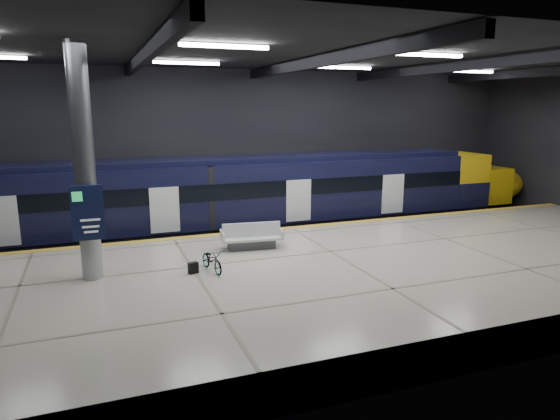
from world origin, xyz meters
TOP-DOWN VIEW (x-y plane):
  - ground at (0.00, 0.00)m, footprint 30.00×30.00m
  - room_shell at (-0.00, 0.00)m, footprint 30.10×16.10m
  - platform at (0.00, -2.50)m, footprint 30.00×11.00m
  - safety_strip at (0.00, 2.75)m, footprint 30.00×0.40m
  - rails at (0.00, 5.50)m, footprint 30.00×1.52m
  - train at (-0.33, 5.50)m, footprint 29.40×2.84m
  - bench at (-2.54, 0.35)m, footprint 2.29×1.16m
  - bicycle at (-4.47, -1.66)m, footprint 0.75×1.46m
  - pannier_bag at (-5.07, -1.66)m, footprint 0.34×0.25m
  - info_column at (-8.00, -1.03)m, footprint 0.90×0.78m

SIDE VIEW (x-z plane):
  - ground at x=0.00m, z-range 0.00..0.00m
  - rails at x=0.00m, z-range 0.00..0.16m
  - platform at x=0.00m, z-range 0.00..1.10m
  - safety_strip at x=0.00m, z-range 1.10..1.11m
  - pannier_bag at x=-5.07m, z-range 1.10..1.45m
  - bench at x=-2.54m, z-range 0.96..1.93m
  - bicycle at x=-4.47m, z-range 1.10..1.83m
  - train at x=-0.33m, z-range 0.16..3.95m
  - info_column at x=-8.00m, z-range 1.01..7.91m
  - room_shell at x=0.00m, z-range 1.69..9.74m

